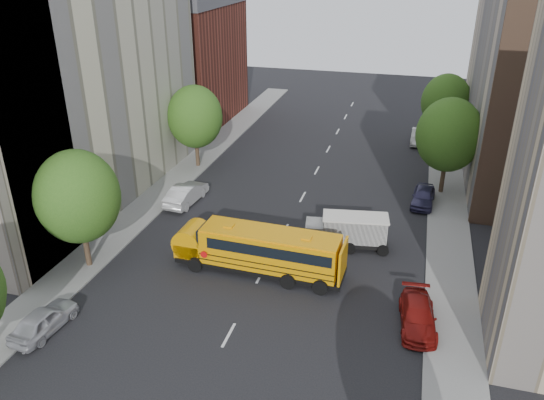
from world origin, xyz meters
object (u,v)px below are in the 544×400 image
at_px(safari_truck, 348,230).
at_px(parked_car_3, 418,316).
at_px(street_tree_4, 449,135).
at_px(street_tree_5, 446,102).
at_px(parked_car_0, 44,320).
at_px(parked_car_4, 423,196).
at_px(parked_car_5, 419,137).
at_px(parked_car_1, 186,194).
at_px(street_tree_2, 195,117).
at_px(school_bus, 258,248).
at_px(street_tree_1, 78,197).

height_order(safari_truck, parked_car_3, safari_truck).
xyz_separation_m(street_tree_4, parked_car_3, (-1.40, -18.47, -4.41)).
distance_m(street_tree_5, parked_car_0, 41.92).
bearing_deg(parked_car_3, street_tree_4, 79.78).
xyz_separation_m(parked_car_4, parked_car_5, (-0.77, 15.20, -0.00)).
relative_size(street_tree_5, safari_truck, 1.32).
relative_size(street_tree_4, parked_car_4, 1.92).
bearing_deg(safari_truck, parked_car_0, -145.91).
height_order(parked_car_1, parked_car_3, parked_car_1).
xyz_separation_m(safari_truck, parked_car_5, (4.09, 23.43, -0.52)).
bearing_deg(safari_truck, parked_car_4, 50.66).
distance_m(street_tree_5, parked_car_4, 15.36).
bearing_deg(street_tree_4, parked_car_4, -117.41).
height_order(street_tree_5, safari_truck, street_tree_5).
bearing_deg(street_tree_4, parked_car_0, -130.30).
xyz_separation_m(street_tree_2, parked_car_4, (20.57, -2.76, -4.11)).
bearing_deg(school_bus, street_tree_5, 69.85).
bearing_deg(parked_car_0, parked_car_4, -126.86).
bearing_deg(parked_car_3, parked_car_5, 85.60).
bearing_deg(safari_truck, parked_car_5, 71.30).
bearing_deg(parked_car_1, street_tree_4, -154.64).
distance_m(safari_truck, parked_car_4, 9.57).
distance_m(safari_truck, parked_car_0, 19.55).
bearing_deg(parked_car_0, school_bus, -132.34).
relative_size(parked_car_3, parked_car_5, 1.05).
height_order(street_tree_1, parked_car_3, street_tree_1).
distance_m(parked_car_4, parked_car_5, 15.22).
relative_size(safari_truck, parked_car_5, 1.31).
bearing_deg(street_tree_1, parked_car_1, 78.11).
xyz_separation_m(parked_car_1, parked_car_4, (18.37, 4.79, -0.08)).
bearing_deg(street_tree_2, parked_car_5, 32.14).
bearing_deg(safari_truck, parked_car_3, -65.67).
relative_size(street_tree_5, parked_car_3, 1.65).
xyz_separation_m(street_tree_5, parked_car_1, (-19.80, -19.55, -3.90)).
bearing_deg(parked_car_4, street_tree_5, 88.55).
bearing_deg(parked_car_1, safari_truck, 170.21).
bearing_deg(parked_car_0, street_tree_2, -81.88).
bearing_deg(parked_car_0, parked_car_3, -158.33).
distance_m(street_tree_2, street_tree_4, 22.00).
bearing_deg(parked_car_1, street_tree_5, -130.87).
relative_size(street_tree_5, school_bus, 0.69).
distance_m(school_bus, safari_truck, 6.84).
xyz_separation_m(street_tree_5, parked_car_0, (-20.60, -36.29, -4.00)).
height_order(school_bus, parked_car_1, school_bus).
distance_m(parked_car_0, parked_car_5, 41.08).
bearing_deg(street_tree_5, parked_car_5, 168.68).
xyz_separation_m(street_tree_1, parked_car_1, (2.20, 10.45, -4.15)).
xyz_separation_m(street_tree_1, safari_truck, (15.71, 7.01, -3.71)).
distance_m(street_tree_4, parked_car_5, 13.36).
distance_m(street_tree_2, school_bus, 19.23).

